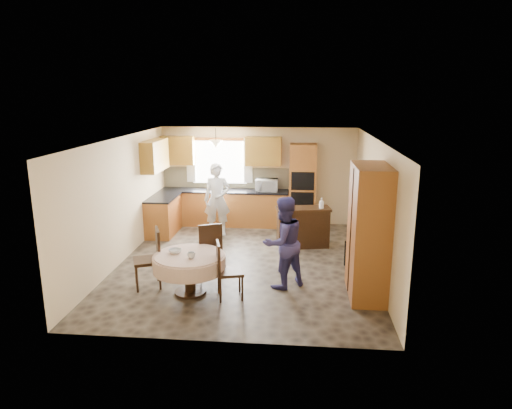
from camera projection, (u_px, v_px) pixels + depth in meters
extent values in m
cube|color=brown|center=(245.00, 263.00, 9.22)|extent=(5.00, 6.00, 0.01)
cube|color=white|center=(244.00, 139.00, 8.62)|extent=(5.00, 6.00, 0.01)
cube|color=#D8BC8A|center=(258.00, 176.00, 11.82)|extent=(5.00, 0.02, 2.50)
cube|color=#D8BC8A|center=(218.00, 257.00, 6.02)|extent=(5.00, 0.02, 2.50)
cube|color=#D8BC8A|center=(121.00, 200.00, 9.14)|extent=(0.02, 6.00, 2.50)
cube|color=#D8BC8A|center=(375.00, 206.00, 8.69)|extent=(0.02, 6.00, 2.50)
cube|color=white|center=(220.00, 162.00, 11.80)|extent=(1.40, 0.03, 1.10)
cube|color=white|center=(191.00, 160.00, 11.81)|extent=(0.22, 0.02, 1.15)
cube|color=white|center=(248.00, 161.00, 11.68)|extent=(0.22, 0.02, 1.15)
cube|color=#A96A2D|center=(224.00, 208.00, 11.80)|extent=(3.30, 0.60, 0.88)
cube|color=black|center=(224.00, 191.00, 11.69)|extent=(3.30, 0.64, 0.04)
cube|color=#A96A2D|center=(163.00, 216.00, 11.05)|extent=(0.60, 1.20, 0.88)
cube|color=black|center=(162.00, 198.00, 10.94)|extent=(0.64, 1.20, 0.04)
cube|color=#C1B688|center=(226.00, 178.00, 11.90)|extent=(3.30, 0.02, 0.55)
cube|color=#A87C2A|center=(178.00, 150.00, 11.68)|extent=(0.85, 0.33, 0.72)
cube|color=#A87C2A|center=(263.00, 151.00, 11.49)|extent=(0.90, 0.33, 0.72)
cube|color=#A87C2A|center=(155.00, 156.00, 10.71)|extent=(0.33, 1.20, 0.72)
cube|color=#A96A2D|center=(302.00, 186.00, 11.46)|extent=(0.66, 0.62, 2.12)
cube|color=black|center=(303.00, 181.00, 11.11)|extent=(0.56, 0.01, 0.45)
cube|color=black|center=(302.00, 201.00, 11.23)|extent=(0.56, 0.01, 0.45)
cone|color=beige|center=(216.00, 144.00, 11.22)|extent=(0.36, 0.36, 0.18)
cube|color=#321C0D|center=(303.00, 228.00, 10.13)|extent=(1.24, 0.69, 0.84)
cube|color=black|center=(356.00, 254.00, 8.97)|extent=(0.44, 0.37, 0.51)
cube|color=#A96A2D|center=(369.00, 232.00, 7.52)|extent=(0.58, 1.17, 2.23)
cylinder|color=#321C0D|center=(190.00, 276.00, 7.78)|extent=(0.18, 0.18, 0.64)
cylinder|color=#321C0D|center=(191.00, 292.00, 7.85)|extent=(0.54, 0.54, 0.04)
cylinder|color=#F1DFC5|center=(189.00, 256.00, 7.69)|extent=(1.17, 1.17, 0.05)
cylinder|color=#F1DFC5|center=(189.00, 263.00, 7.72)|extent=(1.23, 1.23, 0.25)
cube|color=#321C0D|center=(147.00, 261.00, 8.00)|extent=(0.59, 0.59, 0.05)
cube|color=#321C0D|center=(158.00, 244.00, 7.99)|extent=(0.21, 0.42, 0.54)
cylinder|color=#321C0D|center=(133.00, 278.00, 7.89)|extent=(0.04, 0.04, 0.46)
cylinder|color=#321C0D|center=(155.00, 279.00, 7.85)|extent=(0.04, 0.04, 0.46)
cylinder|color=#321C0D|center=(141.00, 270.00, 8.27)|extent=(0.04, 0.04, 0.46)
cylinder|color=#321C0D|center=(162.00, 270.00, 8.23)|extent=(0.04, 0.04, 0.46)
cube|color=#321C0D|center=(209.00, 250.00, 8.53)|extent=(0.60, 0.60, 0.05)
cube|color=#321C0D|center=(211.00, 239.00, 8.27)|extent=(0.41, 0.21, 0.54)
cylinder|color=#321C0D|center=(196.00, 266.00, 8.42)|extent=(0.04, 0.04, 0.46)
cylinder|color=#321C0D|center=(217.00, 267.00, 8.39)|extent=(0.04, 0.04, 0.46)
cylinder|color=#321C0D|center=(201.00, 259.00, 8.80)|extent=(0.04, 0.04, 0.46)
cylinder|color=#321C0D|center=(221.00, 260.00, 8.76)|extent=(0.04, 0.04, 0.46)
cube|color=#321C0D|center=(230.00, 272.00, 7.59)|extent=(0.52, 0.52, 0.05)
cube|color=#321C0D|center=(218.00, 257.00, 7.49)|extent=(0.14, 0.40, 0.50)
cylinder|color=#321C0D|center=(218.00, 289.00, 7.48)|extent=(0.04, 0.04, 0.43)
cylinder|color=#321C0D|center=(240.00, 290.00, 7.45)|extent=(0.04, 0.04, 0.43)
cylinder|color=#321C0D|center=(221.00, 280.00, 7.83)|extent=(0.04, 0.04, 0.43)
cylinder|color=#321C0D|center=(242.00, 281.00, 7.80)|extent=(0.04, 0.04, 0.43)
cube|color=gold|center=(370.00, 175.00, 9.08)|extent=(0.05, 0.56, 0.46)
cube|color=#ABC1C8|center=(369.00, 175.00, 9.08)|extent=(0.01, 0.46, 0.37)
imported|color=silver|center=(267.00, 185.00, 11.50)|extent=(0.57, 0.39, 0.31)
imported|color=silver|center=(217.00, 200.00, 10.87)|extent=(0.69, 0.50, 1.74)
imported|color=navy|center=(283.00, 243.00, 7.93)|extent=(1.01, 0.97, 1.63)
imported|color=#B2B2B2|center=(294.00, 209.00, 10.04)|extent=(0.26, 0.26, 0.05)
imported|color=silver|center=(322.00, 204.00, 9.96)|extent=(0.15, 0.15, 0.29)
imported|color=#B2B2B2|center=(191.00, 255.00, 7.50)|extent=(0.14, 0.14, 0.10)
imported|color=#B2B2B2|center=(175.00, 251.00, 7.75)|extent=(0.22, 0.22, 0.07)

